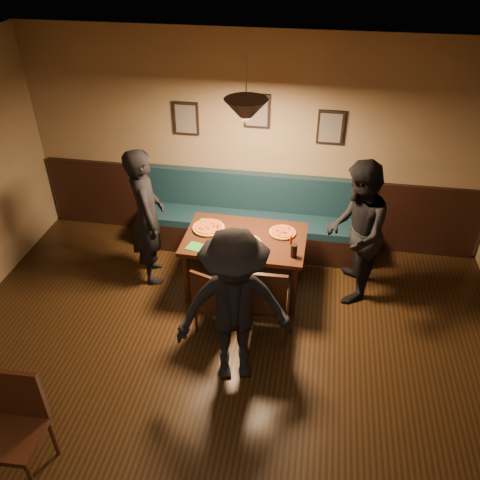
{
  "coord_description": "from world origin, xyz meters",
  "views": [
    {
      "loc": [
        0.78,
        -2.36,
        3.96
      ],
      "look_at": [
        0.04,
        1.98,
        0.95
      ],
      "focal_mm": 37.18,
      "sensor_mm": 36.0,
      "label": 1
    }
  ],
  "objects_px": {
    "chair_near_right": "(266,300)",
    "diner_left": "(147,217)",
    "soda_glass": "(294,251)",
    "dining_table": "(245,263)",
    "chair_near_left": "(216,298)",
    "booth_bench": "(252,217)",
    "diner_front": "(234,309)",
    "diner_right": "(356,233)",
    "tabasco_bottle": "(291,240)",
    "cafe_chair_far": "(12,436)"
  },
  "relations": [
    {
      "from": "chair_near_right",
      "to": "diner_left",
      "type": "relative_size",
      "value": 0.57
    },
    {
      "from": "chair_near_left",
      "to": "chair_near_right",
      "type": "xyz_separation_m",
      "value": [
        0.55,
        -0.02,
        0.07
      ]
    },
    {
      "from": "dining_table",
      "to": "soda_glass",
      "type": "bearing_deg",
      "value": -24.64
    },
    {
      "from": "chair_near_right",
      "to": "diner_right",
      "type": "bearing_deg",
      "value": 43.32
    },
    {
      "from": "chair_near_left",
      "to": "soda_glass",
      "type": "bearing_deg",
      "value": 49.32
    },
    {
      "from": "booth_bench",
      "to": "soda_glass",
      "type": "height_order",
      "value": "booth_bench"
    },
    {
      "from": "booth_bench",
      "to": "dining_table",
      "type": "distance_m",
      "value": 0.88
    },
    {
      "from": "dining_table",
      "to": "tabasco_bottle",
      "type": "xyz_separation_m",
      "value": [
        0.53,
        -0.06,
        0.44
      ]
    },
    {
      "from": "chair_near_left",
      "to": "diner_right",
      "type": "xyz_separation_m",
      "value": [
        1.45,
        0.86,
        0.44
      ]
    },
    {
      "from": "diner_front",
      "to": "cafe_chair_far",
      "type": "height_order",
      "value": "diner_front"
    },
    {
      "from": "diner_left",
      "to": "tabasco_bottle",
      "type": "bearing_deg",
      "value": -117.0
    },
    {
      "from": "chair_near_right",
      "to": "soda_glass",
      "type": "height_order",
      "value": "chair_near_right"
    },
    {
      "from": "chair_near_left",
      "to": "diner_front",
      "type": "distance_m",
      "value": 0.8
    },
    {
      "from": "diner_right",
      "to": "diner_front",
      "type": "height_order",
      "value": "diner_right"
    },
    {
      "from": "diner_right",
      "to": "diner_front",
      "type": "distance_m",
      "value": 1.85
    },
    {
      "from": "chair_near_left",
      "to": "soda_glass",
      "type": "distance_m",
      "value": 0.99
    },
    {
      "from": "chair_near_right",
      "to": "dining_table",
      "type": "bearing_deg",
      "value": 113.9
    },
    {
      "from": "diner_left",
      "to": "chair_near_left",
      "type": "bearing_deg",
      "value": -151.89
    },
    {
      "from": "diner_front",
      "to": "soda_glass",
      "type": "height_order",
      "value": "diner_front"
    },
    {
      "from": "tabasco_bottle",
      "to": "diner_right",
      "type": "bearing_deg",
      "value": 14.55
    },
    {
      "from": "dining_table",
      "to": "chair_near_left",
      "type": "bearing_deg",
      "value": -104.54
    },
    {
      "from": "booth_bench",
      "to": "diner_left",
      "type": "height_order",
      "value": "diner_left"
    },
    {
      "from": "diner_left",
      "to": "soda_glass",
      "type": "relative_size",
      "value": 11.12
    },
    {
      "from": "chair_near_right",
      "to": "diner_left",
      "type": "xyz_separation_m",
      "value": [
        -1.54,
        0.81,
        0.37
      ]
    },
    {
      "from": "dining_table",
      "to": "soda_glass",
      "type": "xyz_separation_m",
      "value": [
        0.58,
        -0.28,
        0.45
      ]
    },
    {
      "from": "dining_table",
      "to": "diner_right",
      "type": "relative_size",
      "value": 0.81
    },
    {
      "from": "booth_bench",
      "to": "soda_glass",
      "type": "xyz_separation_m",
      "value": [
        0.62,
        -1.14,
        0.33
      ]
    },
    {
      "from": "diner_right",
      "to": "tabasco_bottle",
      "type": "height_order",
      "value": "diner_right"
    },
    {
      "from": "dining_table",
      "to": "cafe_chair_far",
      "type": "bearing_deg",
      "value": -116.92
    },
    {
      "from": "booth_bench",
      "to": "diner_left",
      "type": "distance_m",
      "value": 1.45
    },
    {
      "from": "booth_bench",
      "to": "chair_near_right",
      "type": "xyz_separation_m",
      "value": [
        0.39,
        -1.61,
        -0.0
      ]
    },
    {
      "from": "tabasco_bottle",
      "to": "chair_near_right",
      "type": "bearing_deg",
      "value": -104.94
    },
    {
      "from": "diner_right",
      "to": "dining_table",
      "type": "bearing_deg",
      "value": -81.24
    },
    {
      "from": "diner_left",
      "to": "diner_front",
      "type": "height_order",
      "value": "diner_left"
    },
    {
      "from": "chair_near_right",
      "to": "diner_right",
      "type": "distance_m",
      "value": 1.31
    },
    {
      "from": "chair_near_right",
      "to": "diner_right",
      "type": "height_order",
      "value": "diner_right"
    },
    {
      "from": "diner_right",
      "to": "soda_glass",
      "type": "xyz_separation_m",
      "value": [
        -0.66,
        -0.41,
        -0.04
      ]
    },
    {
      "from": "diner_left",
      "to": "diner_front",
      "type": "distance_m",
      "value": 1.91
    },
    {
      "from": "diner_front",
      "to": "tabasco_bottle",
      "type": "relative_size",
      "value": 13.09
    },
    {
      "from": "dining_table",
      "to": "chair_near_left",
      "type": "distance_m",
      "value": 0.76
    },
    {
      "from": "dining_table",
      "to": "chair_near_right",
      "type": "height_order",
      "value": "chair_near_right"
    },
    {
      "from": "cafe_chair_far",
      "to": "chair_near_left",
      "type": "bearing_deg",
      "value": -124.53
    },
    {
      "from": "booth_bench",
      "to": "diner_right",
      "type": "relative_size",
      "value": 1.73
    },
    {
      "from": "chair_near_right",
      "to": "diner_front",
      "type": "bearing_deg",
      "value": -113.17
    },
    {
      "from": "dining_table",
      "to": "cafe_chair_far",
      "type": "xyz_separation_m",
      "value": [
        -1.42,
        -2.68,
        0.13
      ]
    },
    {
      "from": "booth_bench",
      "to": "chair_near_right",
      "type": "height_order",
      "value": "booth_bench"
    },
    {
      "from": "soda_glass",
      "to": "diner_front",
      "type": "bearing_deg",
      "value": -114.01
    },
    {
      "from": "chair_near_left",
      "to": "tabasco_bottle",
      "type": "distance_m",
      "value": 1.07
    },
    {
      "from": "diner_front",
      "to": "soda_glass",
      "type": "distance_m",
      "value": 1.15
    },
    {
      "from": "chair_near_right",
      "to": "diner_left",
      "type": "distance_m",
      "value": 1.78
    }
  ]
}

